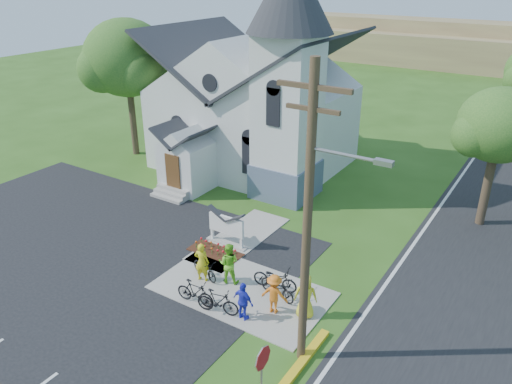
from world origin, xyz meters
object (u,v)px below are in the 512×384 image
Objects in this scene: utility_pole at (310,216)px; bike_3 at (218,302)px; cyclist_1 at (229,263)px; cyclist_3 at (274,294)px; bike_4 at (277,287)px; stop_sign at (262,367)px; cyclist_4 at (306,296)px; bike_2 at (275,278)px; cyclist_2 at (243,301)px; bike_0 at (205,268)px; bike_1 at (195,292)px; cyclist_0 at (202,262)px; church_sign at (226,225)px.

bike_3 is at bearing 175.48° from utility_pole.
cyclist_1 reaches higher than cyclist_3.
cyclist_3 is at bearing -67.74° from bike_3.
bike_4 is (-0.37, 0.86, -0.34)m from cyclist_3.
cyclist_4 is (-1.01, 4.64, -0.84)m from stop_sign.
bike_2 is 1.06× the size of cyclist_4.
stop_sign is 5.81m from bike_4.
utility_pole reaches higher than stop_sign.
cyclist_2 is at bearing 12.46° from cyclist_4.
stop_sign is 1.53× the size of bike_0.
cyclist_4 is at bearing -93.99° from bike_4.
cyclist_4 is 1.61m from bike_4.
bike_1 is 3.11m from cyclist_3.
cyclist_3 reaches higher than bike_0.
bike_1 is 3.28m from bike_2.
cyclist_4 reaches higher than bike_0.
cyclist_1 is at bearing -10.67° from bike_1.
bike_0 is 3.25m from cyclist_2.
stop_sign is at bearing -125.05° from bike_1.
bike_3 reaches higher than bike_0.
utility_pole is at bearing 175.65° from cyclist_2.
cyclist_4 reaches higher than cyclist_2.
cyclist_3 is (-2.12, 4.23, -0.92)m from stop_sign.
utility_pole is at bearing -107.49° from bike_3.
cyclist_1 is (1.01, 0.50, 0.03)m from cyclist_0.
cyclist_1 is at bearing 154.50° from utility_pole.
cyclist_0 is 3.12m from bike_2.
cyclist_2 reaches higher than bike_0.
utility_pole reaches higher than cyclist_0.
bike_2 is (3.80, -1.89, -0.48)m from church_sign.
cyclist_2 is (2.92, -1.40, 0.35)m from bike_0.
stop_sign is 7.53m from bike_0.
stop_sign reaches higher than cyclist_1.
cyclist_1 is (1.91, -2.48, -0.08)m from church_sign.
cyclist_2 is (2.87, -1.17, -0.09)m from cyclist_0.
cyclist_1 is 1.01× the size of bike_4.
church_sign is at bearing 35.20° from bike_0.
church_sign is 3.13m from cyclist_1.
cyclist_4 is 1.01× the size of bike_4.
cyclist_2 is at bearing -89.09° from bike_3.
cyclist_3 is at bearing -35.06° from church_sign.
cyclist_0 is 0.97× the size of cyclist_1.
bike_0 is (-5.71, 1.95, -4.93)m from utility_pole.
bike_0 is at bearing -5.42° from cyclist_1.
cyclist_2 is (-2.86, 3.25, -0.95)m from stop_sign.
cyclist_1 is (1.05, 0.27, 0.47)m from bike_0.
bike_1 is (0.82, -1.65, 0.08)m from bike_0.
bike_1 is at bearing -135.47° from bike_0.
stop_sign is 1.43× the size of cyclist_0.
bike_2 is 1.18× the size of cyclist_3.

